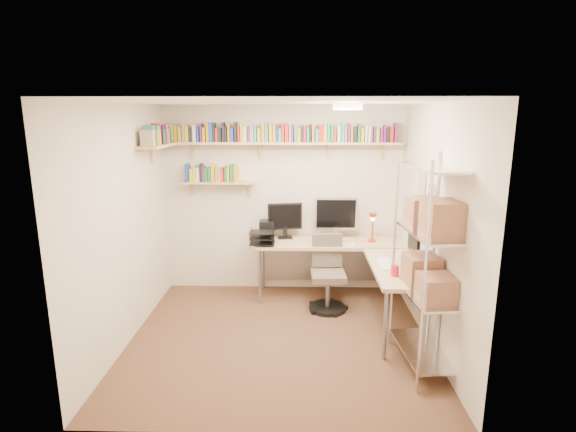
% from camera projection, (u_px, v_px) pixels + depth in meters
% --- Properties ---
extents(ground, '(3.20, 3.20, 0.00)m').
position_uv_depth(ground, '(279.00, 338.00, 4.89)').
color(ground, '#4B3720').
rests_on(ground, ground).
extents(room_shell, '(3.24, 3.04, 2.52)m').
position_uv_depth(room_shell, '(278.00, 199.00, 4.55)').
color(room_shell, beige).
rests_on(room_shell, ground).
extents(wall_shelves, '(3.12, 1.09, 0.80)m').
position_uv_depth(wall_shelves, '(249.00, 143.00, 5.72)').
color(wall_shelves, tan).
rests_on(wall_shelves, ground).
extents(corner_desk, '(2.04, 1.95, 1.32)m').
position_uv_depth(corner_desk, '(337.00, 247.00, 5.62)').
color(corner_desk, tan).
rests_on(corner_desk, ground).
extents(office_chair, '(0.49, 0.50, 0.93)m').
position_uv_depth(office_chair, '(328.00, 278.00, 5.58)').
color(office_chair, black).
rests_on(office_chair, ground).
extents(wire_rack, '(0.51, 0.92, 2.04)m').
position_uv_depth(wire_rack, '(430.00, 250.00, 4.12)').
color(wire_rack, silver).
rests_on(wire_rack, ground).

